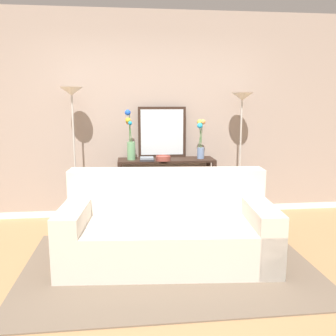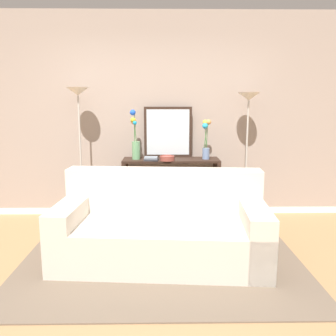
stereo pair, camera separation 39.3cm
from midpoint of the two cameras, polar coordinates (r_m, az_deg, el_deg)
ground_plane at (r=3.32m, az=-6.42°, el=-18.22°), size 16.00×16.00×0.02m
back_wall at (r=5.04m, az=-6.80°, el=8.08°), size 12.00×0.15×2.76m
area_rug at (r=3.65m, az=-3.04°, el=-15.15°), size 2.78×1.88×0.01m
couch at (r=3.68m, az=-3.17°, el=-9.79°), size 2.11×1.11×0.88m
console_table at (r=4.82m, az=-2.62°, el=-1.60°), size 1.27×0.39×0.83m
floor_lamp_left at (r=4.71m, az=-17.15°, el=7.55°), size 0.28×0.28×1.75m
floor_lamp_right at (r=4.81m, az=9.20°, el=7.36°), size 0.28×0.28×1.69m
wall_mirror at (r=4.89m, az=-3.26°, el=5.65°), size 0.64×0.02×0.68m
vase_tall_flowers at (r=4.71m, az=-8.36°, el=4.32°), size 0.13×0.12×0.65m
vase_short_flowers at (r=4.78m, az=2.84°, el=4.45°), size 0.12×0.13×0.52m
fruit_bowl at (r=4.64m, az=-3.21°, el=1.55°), size 0.19×0.19×0.06m
book_stack at (r=4.64m, az=-5.76°, el=1.40°), size 0.19×0.16×0.05m
book_row_under_console at (r=4.94m, az=-7.02°, el=-7.58°), size 0.29×0.17×0.13m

